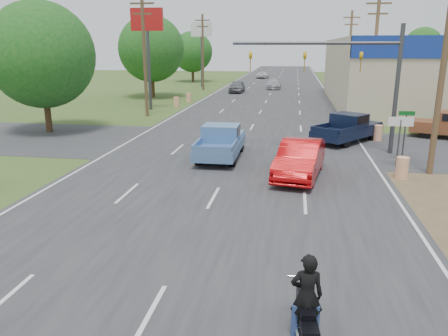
% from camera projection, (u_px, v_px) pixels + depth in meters
% --- Properties ---
extents(ground, '(200.00, 200.00, 0.00)m').
position_uv_depth(ground, '(149.00, 316.00, 9.76)').
color(ground, '#3A5221').
rests_on(ground, ground).
extents(main_road, '(15.00, 180.00, 0.02)m').
position_uv_depth(main_road, '(266.00, 101.00, 47.81)').
color(main_road, '#2D2D30').
rests_on(main_road, ground).
extents(cross_road, '(120.00, 10.00, 0.02)m').
position_uv_depth(cross_road, '(243.00, 144.00, 26.88)').
color(cross_road, '#2D2D30').
rests_on(cross_road, ground).
extents(utility_pole_1, '(2.00, 0.28, 10.00)m').
position_uv_depth(utility_pole_1, '(444.00, 58.00, 19.26)').
color(utility_pole_1, '#4C3823').
rests_on(utility_pole_1, ground).
extents(utility_pole_2, '(2.00, 0.28, 10.00)m').
position_uv_depth(utility_pole_2, '(375.00, 53.00, 36.38)').
color(utility_pole_2, '#4C3823').
rests_on(utility_pole_2, ground).
extents(utility_pole_3, '(2.00, 0.28, 10.00)m').
position_uv_depth(utility_pole_3, '(349.00, 51.00, 53.50)').
color(utility_pole_3, '#4C3823').
rests_on(utility_pole_3, ground).
extents(utility_pole_5, '(2.00, 0.28, 10.00)m').
position_uv_depth(utility_pole_5, '(144.00, 53.00, 36.41)').
color(utility_pole_5, '#4C3823').
rests_on(utility_pole_5, ground).
extents(utility_pole_6, '(2.00, 0.28, 10.00)m').
position_uv_depth(utility_pole_6, '(203.00, 50.00, 59.24)').
color(utility_pole_6, '#4C3823').
rests_on(utility_pole_6, ground).
extents(tree_0, '(7.14, 7.14, 8.84)m').
position_uv_depth(tree_0, '(41.00, 55.00, 29.49)').
color(tree_0, '#422D19').
rests_on(tree_0, ground).
extents(tree_1, '(7.56, 7.56, 9.36)m').
position_uv_depth(tree_1, '(151.00, 49.00, 50.26)').
color(tree_1, '#422D19').
rests_on(tree_1, ground).
extents(tree_2, '(6.72, 6.72, 8.32)m').
position_uv_depth(tree_2, '(192.00, 52.00, 73.36)').
color(tree_2, '#422D19').
rests_on(tree_2, ground).
extents(tree_4, '(9.24, 9.24, 11.44)m').
position_uv_depth(tree_4, '(4.00, 41.00, 87.61)').
color(tree_4, '#422D19').
rests_on(tree_4, ground).
extents(tree_5, '(7.98, 7.98, 9.88)m').
position_uv_depth(tree_5, '(423.00, 46.00, 94.00)').
color(tree_5, '#422D19').
rests_on(tree_5, ground).
extents(tree_6, '(8.82, 8.82, 10.92)m').
position_uv_depth(tree_6, '(155.00, 44.00, 102.93)').
color(tree_6, '#422D19').
rests_on(tree_6, ground).
extents(barrel_0, '(0.56, 0.56, 1.00)m').
position_uv_depth(barrel_0, '(402.00, 168.00, 19.83)').
color(barrel_0, orange).
rests_on(barrel_0, ground).
extents(barrel_1, '(0.56, 0.56, 1.00)m').
position_uv_depth(barrel_1, '(378.00, 133.00, 27.85)').
color(barrel_1, orange).
rests_on(barrel_1, ground).
extents(barrel_2, '(0.56, 0.56, 1.00)m').
position_uv_depth(barrel_2, '(176.00, 102.00, 43.26)').
color(barrel_2, orange).
rests_on(barrel_2, ground).
extents(barrel_3, '(0.56, 0.56, 1.00)m').
position_uv_depth(barrel_3, '(189.00, 98.00, 47.02)').
color(barrel_3, orange).
rests_on(barrel_3, ground).
extents(pole_sign_left_near, '(3.00, 0.35, 9.20)m').
position_uv_depth(pole_sign_left_near, '(147.00, 31.00, 39.87)').
color(pole_sign_left_near, '#3F3F44').
rests_on(pole_sign_left_near, ground).
extents(pole_sign_left_far, '(3.00, 0.35, 9.20)m').
position_uv_depth(pole_sign_left_far, '(201.00, 37.00, 62.69)').
color(pole_sign_left_far, '#3F3F44').
rests_on(pole_sign_left_far, ground).
extents(lane_sign, '(1.20, 0.08, 2.52)m').
position_uv_depth(lane_sign, '(400.00, 130.00, 21.32)').
color(lane_sign, '#3F3F44').
rests_on(lane_sign, ground).
extents(street_name_sign, '(0.80, 0.08, 2.61)m').
position_uv_depth(street_name_sign, '(405.00, 130.00, 22.74)').
color(street_name_sign, '#3F3F44').
rests_on(street_name_sign, ground).
extents(signal_mast, '(9.12, 0.40, 7.00)m').
position_uv_depth(signal_mast, '(348.00, 66.00, 23.76)').
color(signal_mast, '#3F3F44').
rests_on(signal_mast, ground).
extents(red_convertible, '(2.56, 5.30, 1.68)m').
position_uv_depth(red_convertible, '(300.00, 159.00, 20.02)').
color(red_convertible, '#B3080A').
rests_on(red_convertible, ground).
extents(motorcycle, '(0.65, 2.10, 1.06)m').
position_uv_depth(motorcycle, '(306.00, 320.00, 8.84)').
color(motorcycle, black).
rests_on(motorcycle, ground).
extents(rider, '(0.70, 0.50, 1.81)m').
position_uv_depth(rider, '(306.00, 300.00, 8.77)').
color(rider, black).
rests_on(rider, ground).
extents(blue_pickup, '(2.08, 5.40, 1.79)m').
position_uv_depth(blue_pickup, '(221.00, 141.00, 23.56)').
color(blue_pickup, black).
rests_on(blue_pickup, ground).
extents(navy_pickup, '(4.88, 5.52, 1.78)m').
position_uv_depth(navy_pickup, '(349.00, 127.00, 27.51)').
color(navy_pickup, black).
rests_on(navy_pickup, ground).
extents(distant_car_grey, '(1.92, 4.60, 1.56)m').
position_uv_depth(distant_car_grey, '(237.00, 87.00, 57.03)').
color(distant_car_grey, slate).
rests_on(distant_car_grey, ground).
extents(distant_car_silver, '(1.99, 4.80, 1.39)m').
position_uv_depth(distant_car_silver, '(274.00, 84.00, 62.02)').
color(distant_car_silver, '#ACACB1').
rests_on(distant_car_silver, ground).
extents(distant_car_white, '(2.24, 4.34, 1.17)m').
position_uv_depth(distant_car_white, '(263.00, 75.00, 82.66)').
color(distant_car_white, white).
rests_on(distant_car_white, ground).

